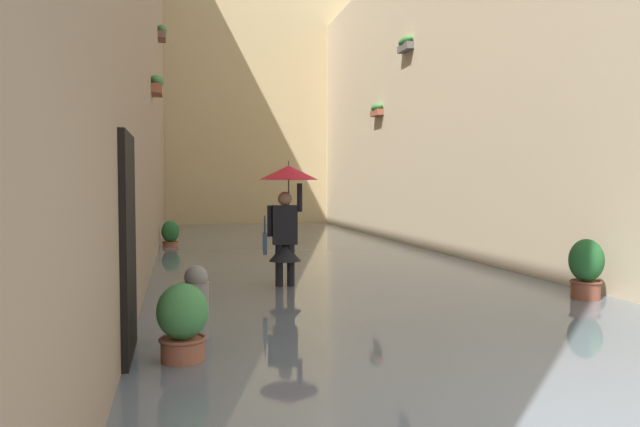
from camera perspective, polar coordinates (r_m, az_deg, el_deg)
ground_plane at (r=13.56m, az=-1.71°, el=-4.52°), size 60.00×60.00×0.00m
flood_water at (r=13.55m, az=-1.71°, el=-4.20°), size 7.18×27.05×0.15m
building_facade_left at (r=15.00m, az=14.10°, el=11.59°), size 2.04×25.05×8.08m
building_facade_far at (r=25.06m, az=-7.12°, el=11.82°), size 9.98×1.80×11.32m
person_wading at (r=9.23m, az=-3.22°, el=0.76°), size 0.92×0.92×2.09m
potted_plant_far_left at (r=9.05m, az=24.03°, el=-5.10°), size 0.46×0.46×0.98m
potted_plant_near_right at (r=5.59m, az=-12.96°, el=-10.52°), size 0.46×0.46×0.85m
potted_plant_mid_right at (r=15.67m, az=-14.07°, el=-2.07°), size 0.45×0.45×0.80m
mooring_bollard at (r=6.39m, az=-11.71°, el=-8.85°), size 0.27×0.27×0.90m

